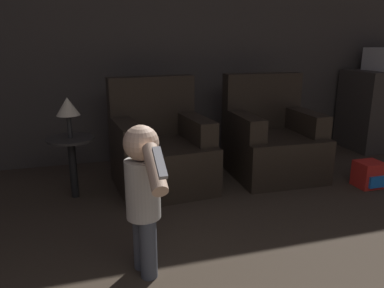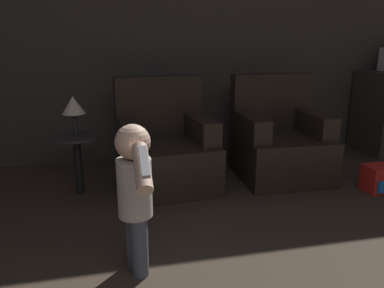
% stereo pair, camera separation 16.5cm
% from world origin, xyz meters
% --- Properties ---
extents(wall_back, '(8.40, 0.05, 2.60)m').
position_xyz_m(wall_back, '(0.00, 4.50, 1.30)').
color(wall_back, '#423D38').
rests_on(wall_back, ground_plane).
extents(armchair_left, '(0.83, 0.84, 0.93)m').
position_xyz_m(armchair_left, '(-0.17, 3.66, 0.32)').
color(armchair_left, black).
rests_on(armchair_left, ground_plane).
extents(armchair_right, '(0.79, 0.79, 0.93)m').
position_xyz_m(armchair_right, '(0.89, 3.66, 0.32)').
color(armchair_right, black).
rests_on(armchair_right, ground_plane).
extents(person_toddler, '(0.18, 0.57, 0.83)m').
position_xyz_m(person_toddler, '(-0.53, 2.41, 0.49)').
color(person_toddler, '#474C56').
rests_on(person_toddler, ground_plane).
extents(toy_backpack, '(0.22, 0.22, 0.22)m').
position_xyz_m(toy_backpack, '(1.55, 3.11, 0.11)').
color(toy_backpack, red).
rests_on(toy_backpack, ground_plane).
extents(side_table, '(0.37, 0.37, 0.50)m').
position_xyz_m(side_table, '(-0.90, 3.60, 0.39)').
color(side_table, black).
rests_on(side_table, ground_plane).
extents(lamp, '(0.18, 0.18, 0.32)m').
position_xyz_m(lamp, '(-0.90, 3.60, 0.74)').
color(lamp, '#262626').
rests_on(lamp, side_table).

